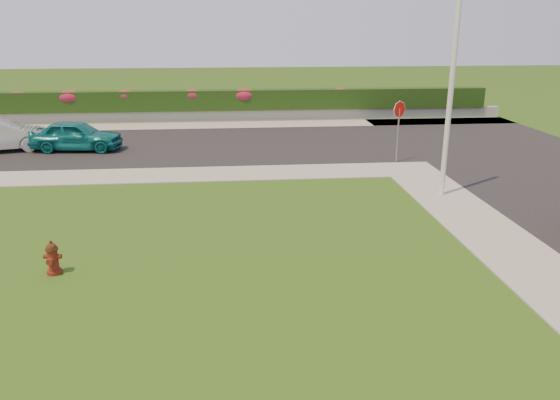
{
  "coord_description": "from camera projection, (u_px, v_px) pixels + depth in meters",
  "views": [
    {
      "loc": [
        0.35,
        -10.17,
        5.19
      ],
      "look_at": [
        1.59,
        3.03,
        0.9
      ],
      "focal_mm": 35.0,
      "sensor_mm": 36.0,
      "label": 1
    }
  ],
  "objects": [
    {
      "name": "flower_clump_f",
      "position": [
        340.0,
        93.0,
        30.75
      ],
      "size": [
        1.02,
        0.66,
        0.51
      ],
      "primitive_type": "ellipsoid",
      "color": "#B21E40",
      "rests_on": "hedge"
    },
    {
      "name": "curb_corner",
      "position": [
        409.0,
        169.0,
        20.35
      ],
      "size": [
        2.0,
        2.0,
        0.04
      ],
      "primitive_type": "cube",
      "color": "gray",
      "rests_on": "ground"
    },
    {
      "name": "sidewalk_beyond",
      "position": [
        204.0,
        125.0,
        29.11
      ],
      "size": [
        34.0,
        2.0,
        0.04
      ],
      "primitive_type": "cube",
      "color": "gray",
      "rests_on": "ground"
    },
    {
      "name": "sidewalk_far",
      "position": [
        50.0,
        178.0,
        19.19
      ],
      "size": [
        24.0,
        2.0,
        0.04
      ],
      "primitive_type": "cube",
      "color": "gray",
      "rests_on": "ground"
    },
    {
      "name": "flower_clump_b",
      "position": [
        69.0,
        97.0,
        29.46
      ],
      "size": [
        1.4,
        0.9,
        0.7
      ],
      "primitive_type": "ellipsoid",
      "color": "#B21E40",
      "rests_on": "hedge"
    },
    {
      "name": "flower_clump_c",
      "position": [
        125.0,
        95.0,
        29.7
      ],
      "size": [
        1.15,
        0.74,
        0.57
      ],
      "primitive_type": "ellipsoid",
      "color": "#B21E40",
      "rests_on": "hedge"
    },
    {
      "name": "fire_hydrant",
      "position": [
        53.0,
        258.0,
        11.79
      ],
      "size": [
        0.39,
        0.37,
        0.76
      ],
      "rotation": [
        0.0,
        0.0,
        -0.12
      ],
      "color": "#4D0D0C",
      "rests_on": "ground"
    },
    {
      "name": "utility_pole",
      "position": [
        451.0,
        89.0,
        16.26
      ],
      "size": [
        0.16,
        0.16,
        6.7
      ],
      "primitive_type": "cylinder",
      "color": "silver",
      "rests_on": "ground"
    },
    {
      "name": "flower_clump_a",
      "position": [
        17.0,
        96.0,
        29.2
      ],
      "size": [
        1.06,
        0.68,
        0.53
      ],
      "primitive_type": "ellipsoid",
      "color": "#B21E40",
      "rests_on": "hedge"
    },
    {
      "name": "hedge",
      "position": [
        204.0,
        100.0,
        30.28
      ],
      "size": [
        32.0,
        0.9,
        1.1
      ],
      "primitive_type": "cube",
      "color": "black",
      "rests_on": "retaining_wall"
    },
    {
      "name": "street_far",
      "position": [
        108.0,
        147.0,
        24.02
      ],
      "size": [
        26.0,
        8.0,
        0.04
      ],
      "primitive_type": "cube",
      "color": "black",
      "rests_on": "ground"
    },
    {
      "name": "flower_clump_d",
      "position": [
        193.0,
        95.0,
        30.03
      ],
      "size": [
        1.22,
        0.79,
        0.61
      ],
      "primitive_type": "ellipsoid",
      "color": "#B21E40",
      "rests_on": "hedge"
    },
    {
      "name": "flower_clump_e",
      "position": [
        244.0,
        95.0,
        30.29
      ],
      "size": [
        1.43,
        0.92,
        0.71
      ],
      "primitive_type": "ellipsoid",
      "color": "#B21E40",
      "rests_on": "hedge"
    },
    {
      "name": "sedan_teal",
      "position": [
        76.0,
        135.0,
        23.12
      ],
      "size": [
        3.87,
        1.84,
        1.28
      ],
      "primitive_type": "imported",
      "rotation": [
        0.0,
        0.0,
        1.48
      ],
      "color": "#0D6669",
      "rests_on": "street_far"
    },
    {
      "name": "retaining_wall",
      "position": [
        205.0,
        116.0,
        30.44
      ],
      "size": [
        34.0,
        0.4,
        0.6
      ],
      "primitive_type": "cube",
      "color": "gray",
      "rests_on": "ground"
    },
    {
      "name": "ground",
      "position": [
        217.0,
        289.0,
        11.21
      ],
      "size": [
        120.0,
        120.0,
        0.0
      ],
      "primitive_type": "plane",
      "color": "black",
      "rests_on": "ground"
    },
    {
      "name": "stop_sign",
      "position": [
        399.0,
        117.0,
        20.81
      ],
      "size": [
        0.57,
        0.35,
        2.42
      ],
      "rotation": [
        0.0,
        0.0,
        0.15
      ],
      "color": "slate",
      "rests_on": "ground"
    }
  ]
}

